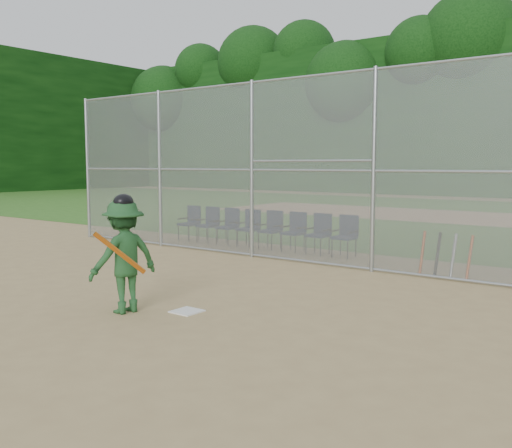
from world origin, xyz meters
The scene contains 15 objects.
ground centered at (0.00, 0.00, 0.00)m, with size 100.00×100.00×0.00m, color tan.
grass_strip centered at (0.00, 18.00, 0.01)m, with size 100.00×100.00×0.00m, color #2F631D.
dirt_patch_far centered at (0.00, 18.00, 0.01)m, with size 24.00×24.00×0.00m, color tan.
backstop_fence centered at (0.00, 5.00, 2.07)m, with size 16.09×0.09×4.00m.
home_plate centered at (0.24, 0.53, 0.01)m, with size 0.39×0.39×0.02m, color white.
batter_at_plate centered at (-0.48, -0.02, 0.83)m, with size 1.00×1.27×1.71m.
spare_bats centered at (2.33, 5.38, 0.41)m, with size 0.96×0.36×0.84m.
chair_0 centered at (-5.19, 6.25, 0.48)m, with size 0.54×0.52×0.96m, color #0F1C3A, non-canonical shape.
chair_1 centered at (-4.49, 6.25, 0.48)m, with size 0.54×0.52×0.96m, color #0F1C3A, non-canonical shape.
chair_2 centered at (-3.79, 6.25, 0.48)m, with size 0.54×0.52×0.96m, color #0F1C3A, non-canonical shape.
chair_3 centered at (-3.09, 6.25, 0.48)m, with size 0.54×0.52×0.96m, color #0F1C3A, non-canonical shape.
chair_4 centered at (-2.39, 6.25, 0.48)m, with size 0.54×0.52×0.96m, color #0F1C3A, non-canonical shape.
chair_5 centered at (-1.69, 6.25, 0.48)m, with size 0.54×0.52×0.96m, color #0F1C3A, non-canonical shape.
chair_6 centered at (-0.99, 6.25, 0.48)m, with size 0.54×0.52×0.96m, color #0F1C3A, non-canonical shape.
chair_7 centered at (-0.29, 6.25, 0.48)m, with size 0.54×0.52×0.96m, color #0F1C3A, non-canonical shape.
Camera 1 is at (5.89, -5.32, 2.13)m, focal length 40.00 mm.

